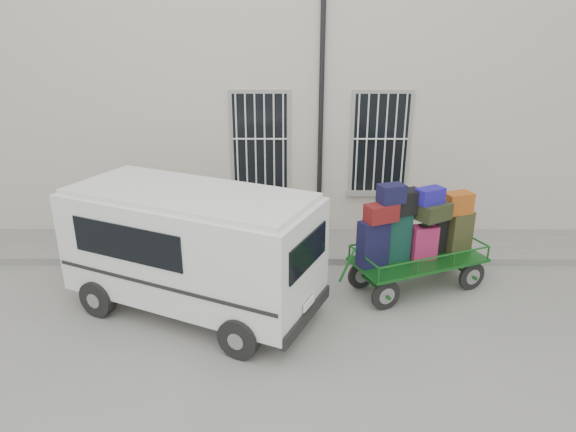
% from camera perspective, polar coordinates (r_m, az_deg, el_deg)
% --- Properties ---
extents(ground, '(80.00, 80.00, 0.00)m').
position_cam_1_polar(ground, '(9.67, -1.41, -9.04)').
color(ground, slate).
rests_on(ground, ground).
extents(building, '(24.00, 5.15, 6.00)m').
position_cam_1_polar(building, '(14.01, -0.92, 13.35)').
color(building, beige).
rests_on(building, ground).
extents(sidewalk, '(24.00, 1.70, 0.15)m').
position_cam_1_polar(sidewalk, '(11.60, -1.13, -3.31)').
color(sidewalk, slate).
rests_on(sidewalk, ground).
extents(luggage_cart, '(2.91, 1.98, 2.15)m').
position_cam_1_polar(luggage_cart, '(9.80, 14.12, -2.06)').
color(luggage_cart, black).
rests_on(luggage_cart, ground).
extents(van, '(4.70, 3.47, 2.21)m').
position_cam_1_polar(van, '(8.91, -10.66, -3.05)').
color(van, silver).
rests_on(van, ground).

